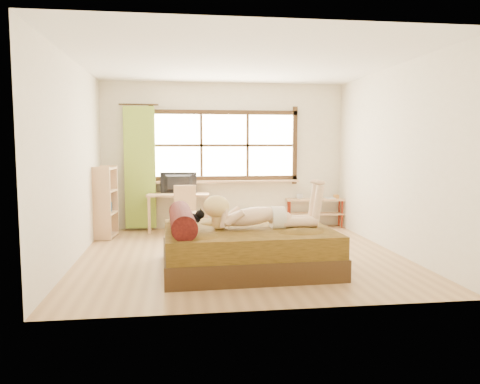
{
  "coord_description": "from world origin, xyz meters",
  "views": [
    {
      "loc": [
        -0.88,
        -6.48,
        1.57
      ],
      "look_at": [
        0.02,
        0.2,
        0.88
      ],
      "focal_mm": 35.0,
      "sensor_mm": 36.0,
      "label": 1
    }
  ],
  "objects": [
    {
      "name": "bookshelf",
      "position": [
        -2.08,
        1.51,
        0.61
      ],
      "size": [
        0.35,
        0.55,
        1.2
      ],
      "rotation": [
        0.0,
        0.0,
        -0.12
      ],
      "color": "tan",
      "rests_on": "floor"
    },
    {
      "name": "floor",
      "position": [
        0.0,
        0.0,
        0.0
      ],
      "size": [
        4.5,
        4.5,
        0.0
      ],
      "primitive_type": "plane",
      "color": "#9E754C",
      "rests_on": "ground"
    },
    {
      "name": "ceiling",
      "position": [
        0.0,
        0.0,
        2.7
      ],
      "size": [
        4.5,
        4.5,
        0.0
      ],
      "primitive_type": "plane",
      "rotation": [
        3.14,
        0.0,
        0.0
      ],
      "color": "white",
      "rests_on": "wall_back"
    },
    {
      "name": "book",
      "position": [
        1.91,
        2.07,
        0.55
      ],
      "size": [
        0.2,
        0.26,
        0.02
      ],
      "primitive_type": "imported",
      "rotation": [
        0.0,
        0.0,
        -0.09
      ],
      "color": "gray",
      "rests_on": "pipe_shelf"
    },
    {
      "name": "wall_back",
      "position": [
        0.0,
        2.25,
        1.35
      ],
      "size": [
        4.5,
        0.0,
        4.5
      ],
      "primitive_type": "plane",
      "rotation": [
        1.57,
        0.0,
        0.0
      ],
      "color": "silver",
      "rests_on": "floor"
    },
    {
      "name": "woman",
      "position": [
        0.14,
        -0.76,
        0.84
      ],
      "size": [
        1.48,
        0.47,
        0.63
      ],
      "primitive_type": null,
      "rotation": [
        0.0,
        0.0,
        0.03
      ],
      "color": "beige",
      "rests_on": "bed"
    },
    {
      "name": "wall_front",
      "position": [
        0.0,
        -2.25,
        1.35
      ],
      "size": [
        4.5,
        0.0,
        4.5
      ],
      "primitive_type": "plane",
      "rotation": [
        -1.57,
        0.0,
        0.0
      ],
      "color": "silver",
      "rests_on": "floor"
    },
    {
      "name": "window",
      "position": [
        0.0,
        2.22,
        1.51
      ],
      "size": [
        2.8,
        0.16,
        1.46
      ],
      "color": "#FFEDBF",
      "rests_on": "wall_back"
    },
    {
      "name": "bed",
      "position": [
        -0.06,
        -0.72,
        0.28
      ],
      "size": [
        2.15,
        1.75,
        0.8
      ],
      "rotation": [
        0.0,
        0.0,
        0.03
      ],
      "color": "#362210",
      "rests_on": "floor"
    },
    {
      "name": "cup",
      "position": [
        1.41,
        2.07,
        0.59
      ],
      "size": [
        0.13,
        0.13,
        0.09
      ],
      "primitive_type": "imported",
      "rotation": [
        0.0,
        0.0,
        -0.09
      ],
      "color": "gray",
      "rests_on": "pipe_shelf"
    },
    {
      "name": "wall_left",
      "position": [
        -2.25,
        0.0,
        1.35
      ],
      "size": [
        0.0,
        4.5,
        4.5
      ],
      "primitive_type": "plane",
      "rotation": [
        1.57,
        0.0,
        1.57
      ],
      "color": "silver",
      "rests_on": "floor"
    },
    {
      "name": "kitten",
      "position": [
        -0.73,
        -0.61,
        0.65
      ],
      "size": [
        0.32,
        0.14,
        0.25
      ],
      "primitive_type": null,
      "rotation": [
        0.0,
        0.0,
        0.03
      ],
      "color": "black",
      "rests_on": "bed"
    },
    {
      "name": "curtain",
      "position": [
        -1.55,
        2.13,
        1.15
      ],
      "size": [
        0.55,
        0.1,
        2.2
      ],
      "primitive_type": "cube",
      "color": "olive",
      "rests_on": "wall_back"
    },
    {
      "name": "wall_right",
      "position": [
        2.25,
        0.0,
        1.35
      ],
      "size": [
        0.0,
        4.5,
        4.5
      ],
      "primitive_type": "plane",
      "rotation": [
        1.57,
        0.0,
        -1.57
      ],
      "color": "silver",
      "rests_on": "floor"
    },
    {
      "name": "desk",
      "position": [
        -0.87,
        1.95,
        0.6
      ],
      "size": [
        1.13,
        0.58,
        0.69
      ],
      "rotation": [
        0.0,
        0.0,
        -0.07
      ],
      "color": "tan",
      "rests_on": "floor"
    },
    {
      "name": "pipe_shelf",
      "position": [
        1.72,
        2.07,
        0.4
      ],
      "size": [
        1.1,
        0.36,
        0.61
      ],
      "rotation": [
        0.0,
        0.0,
        -0.09
      ],
      "color": "tan",
      "rests_on": "floor"
    },
    {
      "name": "chair",
      "position": [
        -0.76,
        1.58,
        0.48
      ],
      "size": [
        0.41,
        0.41,
        0.86
      ],
      "rotation": [
        0.0,
        0.0,
        -0.07
      ],
      "color": "tan",
      "rests_on": "floor"
    },
    {
      "name": "monitor",
      "position": [
        -0.87,
        2.0,
        0.88
      ],
      "size": [
        0.66,
        0.13,
        0.38
      ],
      "primitive_type": "imported",
      "rotation": [
        0.0,
        0.0,
        3.07
      ],
      "color": "black",
      "rests_on": "desk"
    }
  ]
}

